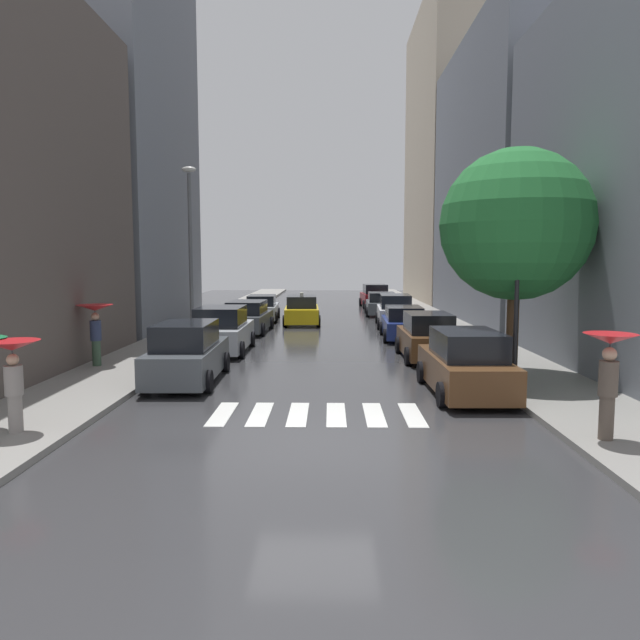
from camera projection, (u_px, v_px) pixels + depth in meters
The scene contains 24 objects.
ground_plane at pixel (325, 321), 35.56m from camera, with size 28.00×72.00×0.04m, color #333335.
sidewalk_left at pixel (217, 319), 35.66m from camera, with size 3.00×72.00×0.15m, color gray.
sidewalk_right at pixel (433, 320), 35.44m from camera, with size 3.00×72.00×0.15m, color gray.
crosswalk_stripes at pixel (317, 414), 13.98m from camera, with size 4.95×2.20×0.01m.
building_left_mid at pixel (117, 120), 31.18m from camera, with size 6.00×12.28×22.01m, color slate.
building_right_mid at pixel (512, 182), 34.67m from camera, with size 6.00×17.53×16.44m, color slate.
building_right_far at pixel (451, 157), 52.08m from camera, with size 6.00×17.53×25.31m, color #B2A38C.
parked_car_left_nearest at pixel (187, 354), 17.64m from camera, with size 2.05×4.73×1.81m.
parked_car_left_second at pixel (222, 331), 23.36m from camera, with size 2.16×4.59×1.82m.
parked_car_left_third at pixel (248, 317), 29.84m from camera, with size 2.28×4.85×1.60m.
parked_car_left_fourth at pixel (262, 308), 35.84m from camera, with size 2.15×4.72×1.53m.
parked_car_right_nearest at pixel (465, 365), 16.00m from camera, with size 2.10×4.54×1.77m.
parked_car_right_second at pixel (427, 338), 21.73m from camera, with size 2.00×4.13×1.72m.
parked_car_right_third at pixel (403, 324), 27.27m from camera, with size 2.11×4.40×1.53m.
parked_car_right_fourth at pixel (395, 312), 32.44m from camera, with size 2.19×4.78×1.77m.
parked_car_right_fifth at pixel (381, 304), 39.07m from camera, with size 2.21×4.36×1.53m.
parked_car_right_sixth at pixel (375, 297), 45.59m from camera, with size 2.29×4.20×1.78m.
taxi_midroad at pixel (302, 311), 33.67m from camera, with size 2.21×4.58×1.81m.
pedestrian_near_tree at pixel (13, 364), 11.89m from camera, with size 1.08×1.08×1.88m.
pedestrian_by_kerb at pixel (609, 363), 11.40m from camera, with size 1.00×1.00×2.09m.
pedestrian_far_side at pixel (95, 319), 19.47m from camera, with size 1.16×1.16×2.03m.
street_tree_right at pixel (516, 225), 17.54m from camera, with size 4.50×4.50×6.79m.
traffic_light_right_corner at pixel (518, 273), 16.18m from camera, with size 0.30×0.42×4.30m.
lamp_post_left at pixel (190, 243), 24.72m from camera, with size 0.60×0.28×7.35m.
Camera 1 is at (0.30, -11.37, 3.65)m, focal length 33.17 mm.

